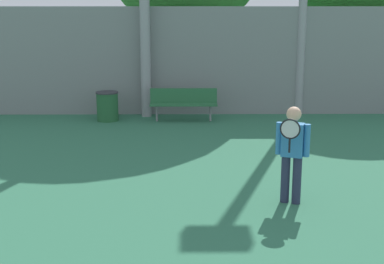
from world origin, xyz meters
The scene contains 4 objects.
tennis_player centered at (3.11, 7.02, 0.88)m, with size 0.51×0.48×1.56m.
bench_courtside_near centered at (1.38, 13.39, 0.55)m, with size 1.83×0.40×0.88m.
trash_bin centered at (-0.71, 13.40, 0.40)m, with size 0.62×0.62×0.80m.
back_fence centered at (0.00, 14.29, 1.53)m, with size 26.45×0.06×3.07m.
Camera 1 is at (1.46, -1.02, 3.05)m, focal length 50.00 mm.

